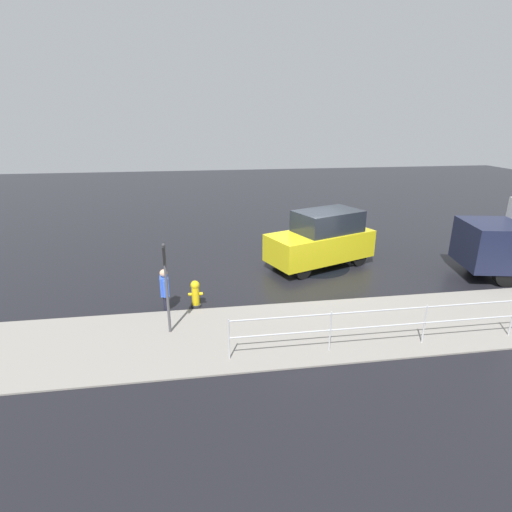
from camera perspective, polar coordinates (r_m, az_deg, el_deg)
The scene contains 8 objects.
ground_plane at distance 14.60m, azimuth 7.40°, elevation -2.06°, with size 60.00×60.00×0.00m, color black.
kerb_strip at distance 10.99m, azimuth 13.38°, elevation -9.77°, with size 24.00×3.20×0.04m, color gray.
moving_hatchback at distance 14.86m, azimuth 9.40°, elevation 2.41°, with size 4.25×3.01×2.06m.
fire_hydrant at distance 11.78m, azimuth -8.65°, elevation -5.33°, with size 0.42×0.31×0.80m.
pedestrian at distance 11.67m, azimuth -12.92°, elevation -4.36°, with size 0.26×0.57×1.22m.
metal_railing at distance 10.46m, azimuth 23.06°, elevation -8.04°, with size 9.46×0.04×1.05m.
sign_post at distance 10.00m, azimuth -12.76°, elevation -2.81°, with size 0.07×0.44×2.40m.
puddle_patch at distance 15.08m, azimuth 8.45°, elevation -1.39°, with size 2.55×2.55×0.01m, color black.
Camera 1 is at (3.87, 13.06, 5.23)m, focal length 28.00 mm.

